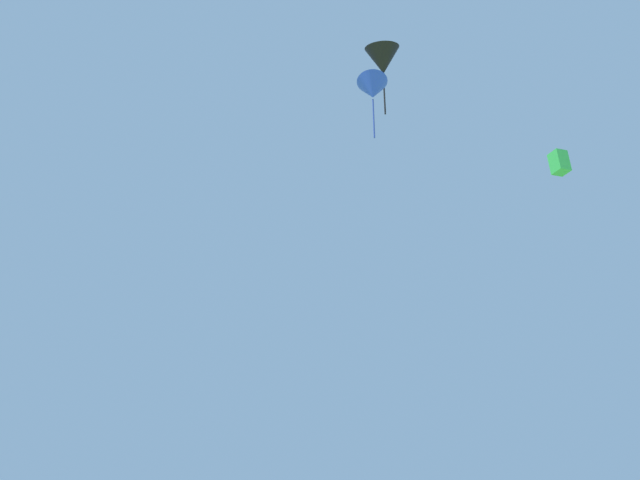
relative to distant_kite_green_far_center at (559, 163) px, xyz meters
name	(u,v)px	position (x,y,z in m)	size (l,w,h in m)	color
distant_kite_green_far_center	(559,163)	(0.00, 0.00, 0.00)	(0.91, 0.92, 1.06)	green
distant_kite_black_high_right	(383,61)	(-3.22, -9.67, 0.98)	(1.98, 2.07, 3.15)	black
distant_kite_blue_overhead_distant	(373,90)	(-1.18, -13.81, -3.76)	(1.27, 1.29, 2.11)	blue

